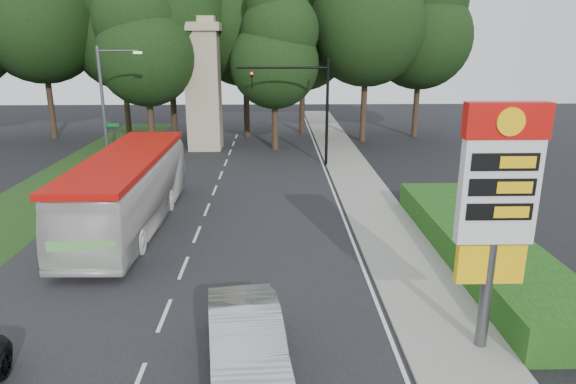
{
  "coord_description": "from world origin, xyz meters",
  "views": [
    {
      "loc": [
        3.51,
        -10.4,
        8.27
      ],
      "look_at": [
        4.03,
        10.18,
        2.2
      ],
      "focal_mm": 32.0,
      "sensor_mm": 36.0,
      "label": 1
    }
  ],
  "objects_px": {
    "monument": "(203,84)",
    "traffic_signal_mast": "(308,97)",
    "gas_station_pylon": "(498,197)",
    "transit_bus": "(129,192)",
    "streetlight_signs": "(107,105)",
    "sedan_silver": "(246,345)"
  },
  "relations": [
    {
      "from": "streetlight_signs",
      "to": "traffic_signal_mast",
      "type": "bearing_deg",
      "value": 8.92
    },
    {
      "from": "traffic_signal_mast",
      "to": "transit_bus",
      "type": "distance_m",
      "value": 15.12
    },
    {
      "from": "gas_station_pylon",
      "to": "streetlight_signs",
      "type": "height_order",
      "value": "streetlight_signs"
    },
    {
      "from": "streetlight_signs",
      "to": "transit_bus",
      "type": "bearing_deg",
      "value": -68.92
    },
    {
      "from": "monument",
      "to": "gas_station_pylon",
      "type": "bearing_deg",
      "value": -68.2
    },
    {
      "from": "gas_station_pylon",
      "to": "sedan_silver",
      "type": "height_order",
      "value": "gas_station_pylon"
    },
    {
      "from": "gas_station_pylon",
      "to": "sedan_silver",
      "type": "xyz_separation_m",
      "value": [
        -6.46,
        -1.0,
        -3.58
      ]
    },
    {
      "from": "traffic_signal_mast",
      "to": "sedan_silver",
      "type": "bearing_deg",
      "value": -97.28
    },
    {
      "from": "monument",
      "to": "traffic_signal_mast",
      "type": "bearing_deg",
      "value": -38.0
    },
    {
      "from": "monument",
      "to": "sedan_silver",
      "type": "xyz_separation_m",
      "value": [
        4.74,
        -29.01,
        -4.23
      ]
    },
    {
      "from": "gas_station_pylon",
      "to": "transit_bus",
      "type": "xyz_separation_m",
      "value": [
        -12.37,
        10.11,
        -2.75
      ]
    },
    {
      "from": "gas_station_pylon",
      "to": "transit_bus",
      "type": "distance_m",
      "value": 16.21
    },
    {
      "from": "gas_station_pylon",
      "to": "sedan_silver",
      "type": "relative_size",
      "value": 1.29
    },
    {
      "from": "gas_station_pylon",
      "to": "streetlight_signs",
      "type": "xyz_separation_m",
      "value": [
        -16.19,
        20.01,
        -0.01
      ]
    },
    {
      "from": "streetlight_signs",
      "to": "monument",
      "type": "height_order",
      "value": "monument"
    },
    {
      "from": "sedan_silver",
      "to": "streetlight_signs",
      "type": "bearing_deg",
      "value": 106.92
    },
    {
      "from": "monument",
      "to": "transit_bus",
      "type": "distance_m",
      "value": 18.25
    },
    {
      "from": "streetlight_signs",
      "to": "transit_bus",
      "type": "xyz_separation_m",
      "value": [
        3.82,
        -9.9,
        -2.74
      ]
    },
    {
      "from": "traffic_signal_mast",
      "to": "monument",
      "type": "xyz_separation_m",
      "value": [
        -7.68,
        6.0,
        0.43
      ]
    },
    {
      "from": "traffic_signal_mast",
      "to": "transit_bus",
      "type": "height_order",
      "value": "traffic_signal_mast"
    },
    {
      "from": "gas_station_pylon",
      "to": "streetlight_signs",
      "type": "distance_m",
      "value": 25.74
    },
    {
      "from": "streetlight_signs",
      "to": "sedan_silver",
      "type": "xyz_separation_m",
      "value": [
        9.73,
        -21.02,
        -3.57
      ]
    }
  ]
}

